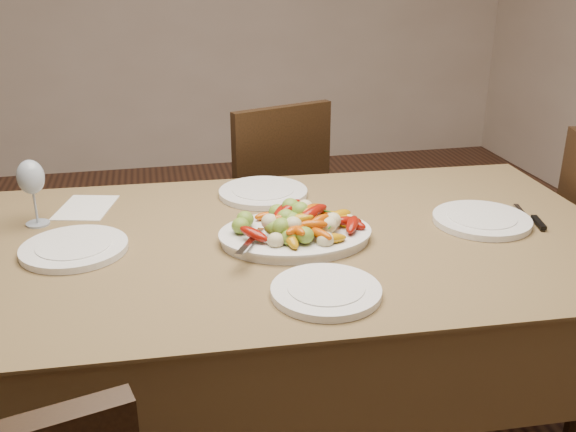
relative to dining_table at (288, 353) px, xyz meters
The scene contains 13 objects.
floor 0.44m from the dining_table, 138.28° to the left, with size 6.00×6.00×0.00m, color #3D2012.
dining_table is the anchor object (origin of this frame).
chair_far 0.95m from the dining_table, 85.09° to the left, with size 0.42×0.42×0.95m, color black, non-canonical shape.
serving_platter 0.39m from the dining_table, 64.09° to the right, with size 0.40×0.30×0.02m, color white.
roasted_vegetables 0.45m from the dining_table, 64.09° to the right, with size 0.33×0.22×0.09m, color maroon, non-canonical shape.
serving_spoon 0.44m from the dining_table, 129.46° to the right, with size 0.28×0.06×0.03m, color #9EA0A8, non-canonical shape.
plate_left 0.69m from the dining_table, behind, with size 0.27×0.27×0.02m, color white.
plate_right 0.69m from the dining_table, ahead, with size 0.28×0.28×0.02m, color white.
plate_far 0.52m from the dining_table, 91.38° to the left, with size 0.28×0.28×0.02m, color white.
plate_near 0.51m from the dining_table, 87.41° to the right, with size 0.25×0.25×0.02m, color white.
wine_glass 0.87m from the dining_table, 160.82° to the left, with size 0.08×0.08×0.20m, color #8C99A5, non-canonical shape.
menu_card 0.76m from the dining_table, 148.35° to the left, with size 0.15×0.21×0.00m, color silver.
table_knife 0.81m from the dining_table, ahead, with size 0.02×0.20×0.01m, color #9EA0A8, non-canonical shape.
Camera 1 is at (-0.18, -1.72, 1.47)m, focal length 40.00 mm.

